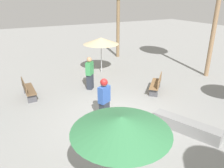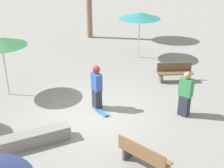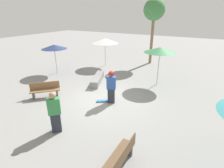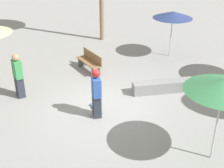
{
  "view_description": "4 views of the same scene",
  "coord_description": "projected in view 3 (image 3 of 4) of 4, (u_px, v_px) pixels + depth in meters",
  "views": [
    {
      "loc": [
        6.7,
        -3.71,
        4.61
      ],
      "look_at": [
        -0.32,
        -0.02,
        1.38
      ],
      "focal_mm": 35.0,
      "sensor_mm": 36.0,
      "label": 1
    },
    {
      "loc": [
        -0.05,
        10.12,
        5.94
      ],
      "look_at": [
        -0.68,
        -0.55,
        0.98
      ],
      "focal_mm": 50.0,
      "sensor_mm": 36.0,
      "label": 2
    },
    {
      "loc": [
        -7.3,
        -4.58,
        4.46
      ],
      "look_at": [
        -0.03,
        -0.49,
        1.03
      ],
      "focal_mm": 28.0,
      "sensor_mm": 36.0,
      "label": 3
    },
    {
      "loc": [
        2.34,
        -9.22,
        5.88
      ],
      "look_at": [
        0.43,
        -0.47,
        1.29
      ],
      "focal_mm": 50.0,
      "sensor_mm": 36.0,
      "label": 4
    }
  ],
  "objects": [
    {
      "name": "bench_far",
      "position": [
        120.0,
        157.0,
        5.25
      ],
      "size": [
        1.61,
        0.46,
        0.85
      ],
      "rotation": [
        0.0,
        0.0,
        0.01
      ],
      "color": "#47474C",
      "rests_on": "ground_plane"
    },
    {
      "name": "skater_main",
      "position": [
        111.0,
        86.0,
        9.01
      ],
      "size": [
        0.44,
        0.53,
        1.76
      ],
      "rotation": [
        0.0,
        0.0,
        2.02
      ],
      "color": "#282D38",
      "rests_on": "ground_plane"
    },
    {
      "name": "concrete_ledge",
      "position": [
        98.0,
        79.0,
        12.0
      ],
      "size": [
        2.43,
        1.37,
        0.45
      ],
      "rotation": [
        0.0,
        0.0,
        0.39
      ],
      "color": "gray",
      "rests_on": "ground_plane"
    },
    {
      "name": "bench_near",
      "position": [
        45.0,
        90.0,
        9.81
      ],
      "size": [
        1.44,
        1.44,
        0.85
      ],
      "rotation": [
        0.0,
        0.0,
        2.36
      ],
      "color": "#47474C",
      "rests_on": "ground_plane"
    },
    {
      "name": "skateboard",
      "position": [
        104.0,
        101.0,
        9.41
      ],
      "size": [
        0.61,
        0.78,
        0.07
      ],
      "rotation": [
        0.0,
        0.0,
        2.16
      ],
      "color": "teal",
      "rests_on": "ground_plane"
    },
    {
      "name": "ground_plane",
      "position": [
        105.0,
        99.0,
        9.66
      ],
      "size": [
        60.0,
        60.0,
        0.0
      ],
      "primitive_type": "plane",
      "color": "gray"
    },
    {
      "name": "shade_umbrella_green",
      "position": [
        160.0,
        50.0,
        10.83
      ],
      "size": [
        2.0,
        2.0,
        2.48
      ],
      "color": "#B7B7BC",
      "rests_on": "ground_plane"
    },
    {
      "name": "shade_umbrella_white",
      "position": [
        105.0,
        41.0,
        14.91
      ],
      "size": [
        2.24,
        2.24,
        2.43
      ],
      "color": "#B7B7BC",
      "rests_on": "ground_plane"
    },
    {
      "name": "bystander_watching",
      "position": [
        55.0,
        112.0,
        6.78
      ],
      "size": [
        0.52,
        0.52,
        1.74
      ],
      "rotation": [
        0.0,
        0.0,
        2.35
      ],
      "color": "#282D38",
      "rests_on": "ground_plane"
    },
    {
      "name": "shade_umbrella_navy",
      "position": [
        54.0,
        47.0,
        13.09
      ],
      "size": [
        1.9,
        1.9,
        2.24
      ],
      "color": "#B7B7BC",
      "rests_on": "ground_plane"
    },
    {
      "name": "palm_tree_far_back",
      "position": [
        154.0,
        11.0,
        14.95
      ],
      "size": [
        1.84,
        1.84,
        5.62
      ],
      "color": "#896B4C",
      "rests_on": "ground_plane"
    }
  ]
}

